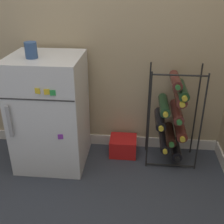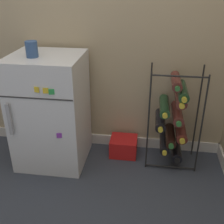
% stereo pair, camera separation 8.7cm
% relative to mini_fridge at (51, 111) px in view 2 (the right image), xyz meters
% --- Properties ---
extents(ground_plane, '(14.00, 14.00, 0.00)m').
position_rel_mini_fridge_xyz_m(ground_plane, '(0.36, -0.40, -0.43)').
color(ground_plane, '#333842').
extents(mini_fridge, '(0.51, 0.50, 0.85)m').
position_rel_mini_fridge_xyz_m(mini_fridge, '(0.00, 0.00, 0.00)').
color(mini_fridge, silver).
rests_on(mini_fridge, ground_plane).
extents(wine_rack, '(0.38, 0.33, 0.77)m').
position_rel_mini_fridge_xyz_m(wine_rack, '(0.92, 0.09, -0.04)').
color(wine_rack, black).
rests_on(wine_rack, ground_plane).
extents(soda_box, '(0.22, 0.19, 0.15)m').
position_rel_mini_fridge_xyz_m(soda_box, '(0.55, 0.14, -0.35)').
color(soda_box, red).
rests_on(soda_box, ground_plane).
extents(fridge_top_cup, '(0.08, 0.08, 0.11)m').
position_rel_mini_fridge_xyz_m(fridge_top_cup, '(-0.06, -0.06, 0.48)').
color(fridge_top_cup, '#335184').
rests_on(fridge_top_cup, mini_fridge).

